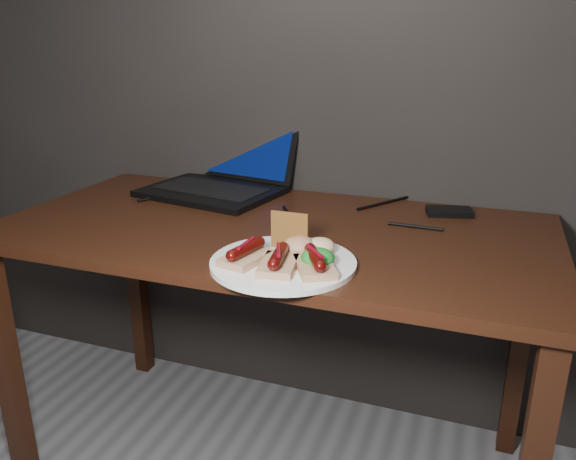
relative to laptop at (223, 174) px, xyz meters
The scene contains 12 objects.
desk 0.41m from the laptop, 44.88° to the right, with size 1.40×0.70×0.75m.
laptop is the anchor object (origin of this frame).
hard_drive 0.69m from the laptop, ahead, with size 0.12×0.07×0.02m, color black.
desk_cables 0.33m from the laptop, 19.22° to the right, with size 0.87×0.39×0.01m.
plate 0.65m from the laptop, 52.50° to the right, with size 0.31×0.31×0.01m, color white.
bread_sausage_left 0.63m from the laptop, 59.38° to the right, with size 0.09×0.13×0.04m.
bread_sausage_center 0.69m from the laptop, 54.37° to the right, with size 0.09×0.12×0.04m.
bread_sausage_right 0.72m from the laptop, 48.88° to the right, with size 0.12×0.13×0.04m.
crispbread 0.58m from the laptop, 49.25° to the right, with size 0.09×0.01×0.09m, color olive.
salad_greens 0.70m from the laptop, 47.76° to the right, with size 0.07×0.07×0.04m, color #105415.
salsa_mound 0.62m from the laptop, 48.43° to the right, with size 0.07×0.07×0.04m, color #9A210F.
coleslaw_mound 0.64m from the laptop, 44.61° to the right, with size 0.06×0.06×0.04m, color #ECE7CC.
Camera 1 is at (0.50, 0.11, 1.21)m, focal length 35.00 mm.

